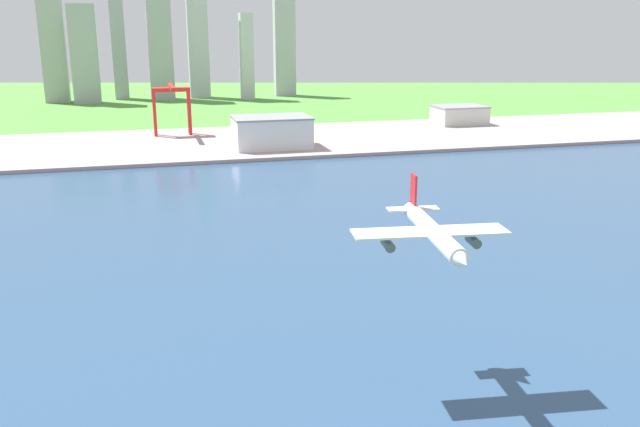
{
  "coord_description": "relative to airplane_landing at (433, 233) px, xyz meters",
  "views": [
    {
      "loc": [
        -63.65,
        10.37,
        81.94
      ],
      "look_at": [
        -17.47,
        183.33,
        32.17
      ],
      "focal_mm": 38.13,
      "sensor_mm": 36.0,
      "label": 1
    }
  ],
  "objects": [
    {
      "name": "industrial_pier",
      "position": [
        2.1,
        346.68,
        -36.14
      ],
      "size": [
        840.0,
        140.0,
        2.5
      ],
      "primitive_type": "cube",
      "color": "#AC9696",
      "rests_on": "ground"
    },
    {
      "name": "distant_skyline",
      "position": [
        -39.21,
        669.8,
        23.79
      ],
      "size": [
        281.54,
        56.92,
        157.44
      ],
      "color": "#A2A7A5",
      "rests_on": "ground"
    },
    {
      "name": "water_bay",
      "position": [
        2.1,
        96.68,
        -37.31
      ],
      "size": [
        840.0,
        360.0,
        0.15
      ],
      "primitive_type": "cube",
      "color": "#2D4C70",
      "rests_on": "ground"
    },
    {
      "name": "ground_plane",
      "position": [
        2.1,
        156.68,
        -37.39
      ],
      "size": [
        2400.0,
        2400.0,
        0.0
      ],
      "primitive_type": "plane",
      "color": "#52913C"
    },
    {
      "name": "airplane_landing",
      "position": [
        0.0,
        0.0,
        0.0
      ],
      "size": [
        36.13,
        41.6,
        13.49
      ],
      "color": "silver"
    },
    {
      "name": "warehouse_annex",
      "position": [
        196.07,
        382.92,
        -27.3
      ],
      "size": [
        40.94,
        31.31,
        15.14
      ],
      "color": "silver",
      "rests_on": "industrial_pier"
    },
    {
      "name": "port_crane_red",
      "position": [
        -37.32,
        382.94,
        -7.12
      ],
      "size": [
        27.7,
        46.83,
        37.71
      ],
      "color": "red",
      "rests_on": "industrial_pier"
    },
    {
      "name": "warehouse_main",
      "position": [
        23.91,
        313.39,
        -24.53
      ],
      "size": [
        51.17,
        34.82,
        20.66
      ],
      "color": "white",
      "rests_on": "industrial_pier"
    }
  ]
}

